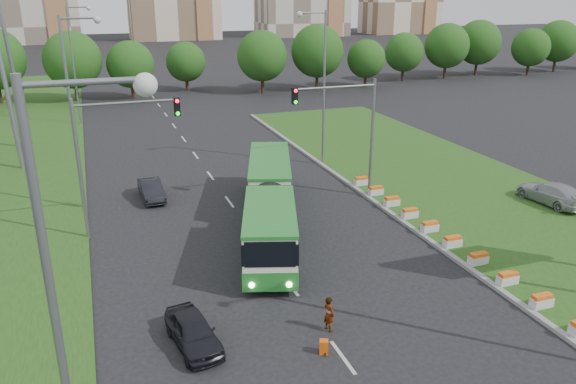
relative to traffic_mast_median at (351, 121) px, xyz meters
name	(u,v)px	position (x,y,z in m)	size (l,w,h in m)	color
ground	(347,275)	(-4.78, -10.00, -5.35)	(360.00, 360.00, 0.00)	black
grass_median	(467,193)	(8.22, -2.00, -5.27)	(14.00, 60.00, 0.15)	#204914
median_kerb	(378,204)	(1.27, -2.00, -5.26)	(0.30, 60.00, 0.18)	gray
left_verge	(5,169)	(-22.78, 15.00, -5.30)	(12.00, 110.00, 0.10)	#204914
lane_markings	(205,168)	(-7.78, 10.00, -5.35)	(0.20, 100.00, 0.01)	#AEADA7
flower_planters	(441,234)	(1.92, -8.10, -4.90)	(1.10, 20.30, 0.60)	silver
traffic_mast_median	(351,121)	(0.00, 0.00, 0.00)	(5.76, 0.32, 8.00)	slate
traffic_mast_left	(108,145)	(-15.16, -1.00, 0.00)	(5.76, 0.32, 8.00)	slate
street_lamps	(234,120)	(-7.78, 0.00, 0.65)	(36.00, 60.00, 12.00)	slate
tree_line	(244,58)	(5.22, 45.00, -0.85)	(120.00, 8.00, 9.00)	#1D4A13
articulated_bus	(266,202)	(-6.78, -3.04, -3.68)	(2.58, 16.52, 2.72)	silver
car_left_near	(193,331)	(-13.04, -13.30, -4.71)	(1.52, 3.77, 1.29)	black
car_left_far	(151,190)	(-12.59, 4.31, -4.70)	(1.37, 3.93, 1.29)	black
car_median	(552,193)	(11.97, -5.72, -4.49)	(1.99, 4.89, 1.42)	#9CA0A5
pedestrian	(329,314)	(-7.56, -14.11, -4.58)	(0.56, 0.37, 1.54)	gray
shopping_trolley	(324,347)	(-8.37, -15.51, -5.06)	(0.34, 0.36, 0.58)	#DB530B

